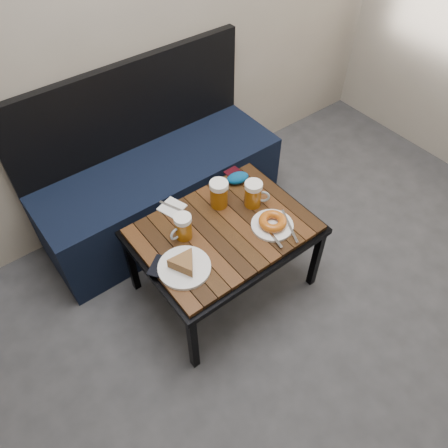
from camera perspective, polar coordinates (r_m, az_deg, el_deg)
bench at (r=2.59m, az=-8.51°, el=4.93°), size 1.40×0.50×0.95m
cafe_table at (r=2.10m, az=0.00°, el=-1.31°), size 0.84×0.62×0.47m
beer_mug_left at (r=1.99m, az=-5.40°, el=-0.40°), size 0.12×0.09×0.13m
beer_mug_centre at (r=2.12m, az=-0.63°, el=4.00°), size 0.14×0.11×0.15m
beer_mug_right at (r=2.13m, az=3.89°, el=3.93°), size 0.12×0.12×0.14m
plate_pie at (r=1.91m, az=-5.23°, el=-5.34°), size 0.23×0.23×0.07m
plate_bagel at (r=2.07m, az=6.36°, el=0.12°), size 0.21×0.26×0.06m
napkin_left at (r=2.17m, az=-6.81°, el=2.16°), size 0.14×0.14×0.01m
napkin_right at (r=2.07m, az=6.76°, el=-0.63°), size 0.16×0.15×0.01m
passport_navy at (r=1.94m, az=-8.31°, el=-5.50°), size 0.14×0.14×0.01m
passport_burgundy at (r=2.33m, az=1.55°, el=6.48°), size 0.08×0.12×0.01m
knit_pouch at (r=2.28m, az=1.80°, el=6.04°), size 0.13×0.10×0.05m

